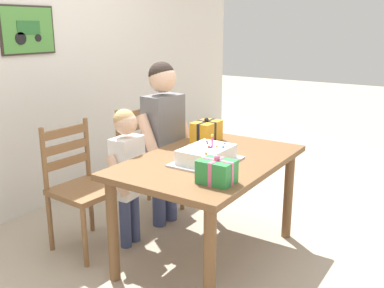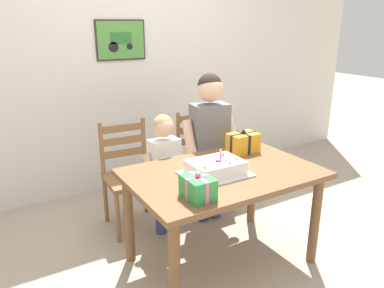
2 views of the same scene
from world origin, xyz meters
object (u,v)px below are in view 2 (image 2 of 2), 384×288
Objects in this scene: birthday_cake at (215,168)px; child_younger at (165,163)px; gift_box_beside_cake at (243,143)px; dining_table at (223,184)px; chair_left at (130,175)px; child_older at (210,134)px; chair_right at (203,160)px; gift_box_red_large at (198,188)px.

birthday_cake is 0.64m from child_younger.
gift_box_beside_cake is at bearing 31.51° from birthday_cake.
dining_table is at bearing -146.00° from gift_box_beside_cake.
dining_table is at bearing -66.26° from chair_left.
child_older reaches higher than birthday_cake.
birthday_cake is 0.53m from gift_box_beside_cake.
chair_right is 0.62m from child_younger.
dining_table is 0.48m from gift_box_beside_cake.
chair_left is 1.00× the size of chair_right.
chair_right is at bearing 68.18° from child_older.
child_older reaches higher than child_younger.
gift_box_red_large is 0.90m from child_younger.
gift_box_beside_cake is 0.69m from chair_right.
chair_left reaches higher than gift_box_red_large.
chair_right is (0.75, 1.12, -0.33)m from gift_box_red_large.
chair_right is at bearing 0.01° from chair_left.
child_younger is at bearing 179.91° from child_older.
gift_box_beside_cake is at bearing -38.87° from chair_left.
child_older reaches higher than dining_table.
gift_box_red_large is at bearing -140.01° from birthday_cake.
chair_left is 0.75m from chair_right.
child_older reaches higher than gift_box_beside_cake.
birthday_cake reaches higher than gift_box_red_large.
birthday_cake is at bearing -148.49° from gift_box_beside_cake.
gift_box_red_large reaches higher than dining_table.
child_older is at bearing 106.55° from gift_box_beside_cake.
chair_left is at bearing 141.13° from gift_box_beside_cake.
birthday_cake reaches higher than dining_table.
dining_table is at bearing 36.01° from gift_box_red_large.
gift_box_red_large is at bearing -123.81° from chair_right.
dining_table is 0.94m from chair_left.
chair_left is at bearing 128.11° from child_younger.
child_younger reaches higher than gift_box_red_large.
child_older is (0.64, -0.26, 0.34)m from chair_left.
gift_box_beside_cake is at bearing -73.45° from child_older.
birthday_cake is at bearing -120.08° from child_older.
birthday_cake is 0.71m from child_older.
gift_box_red_large is 0.91m from gift_box_beside_cake.
child_younger is at bearing 97.53° from birthday_cake.
chair_left is at bearing -179.99° from chair_right.
child_younger is (-0.17, 0.58, -0.00)m from dining_table.
gift_box_red_large is at bearing -144.98° from gift_box_beside_cake.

